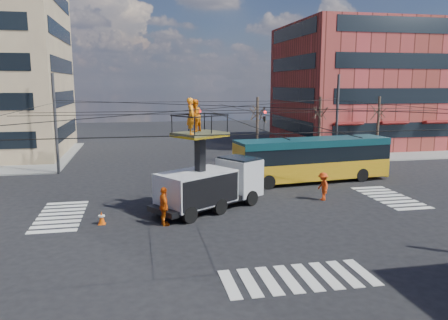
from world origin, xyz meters
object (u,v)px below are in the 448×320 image
worker_ground (164,206)px  flagger (323,186)px  city_bus (312,159)px  utility_truck (211,174)px  traffic_cone (102,218)px

worker_ground → flagger: 10.46m
city_bus → flagger: bearing=-112.3°
utility_truck → flagger: size_ratio=4.05×
city_bus → utility_truck: bearing=-153.7°
city_bus → flagger: (-1.41, -5.12, -0.84)m
city_bus → flagger: size_ratio=6.78×
traffic_cone → flagger: bearing=9.4°
city_bus → worker_ground: city_bus is taller
worker_ground → city_bus: bearing=-65.6°
city_bus → traffic_cone: (-14.61, -7.29, -1.38)m
utility_truck → city_bus: size_ratio=0.60×
flagger → city_bus: bearing=163.5°
utility_truck → traffic_cone: bearing=162.6°
city_bus → worker_ground: size_ratio=5.93×
worker_ground → flagger: worker_ground is taller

